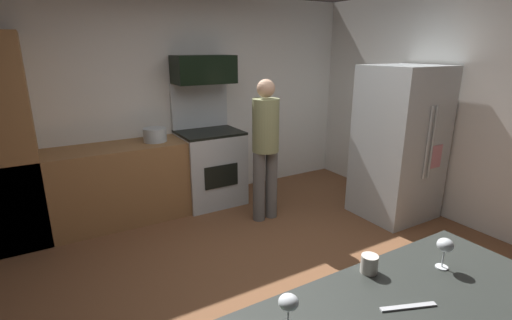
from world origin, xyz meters
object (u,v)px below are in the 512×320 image
object	(u,v)px
wine_glass_mid	(288,304)
stock_pot	(155,135)
oven_range	(210,164)
wine_glass_near	(445,246)
refrigerator	(399,143)
person_cook	(265,144)
mug_coffee	(369,264)
microwave	(204,69)

from	to	relation	value
wine_glass_mid	stock_pot	bearing A→B (deg)	82.76
oven_range	wine_glass_near	world-z (taller)	oven_range
refrigerator	person_cook	size ratio (longest dim) A/B	1.09
mug_coffee	stock_pot	distance (m)	3.16
wine_glass_mid	stock_pot	xyz separation A→B (m)	(0.42, 3.28, -0.04)
refrigerator	mug_coffee	distance (m)	2.84
person_cook	stock_pot	world-z (taller)	person_cook
oven_range	stock_pot	distance (m)	0.82
wine_glass_mid	mug_coffee	size ratio (longest dim) A/B	1.80
wine_glass_near	stock_pot	world-z (taller)	wine_glass_near
refrigerator	wine_glass_mid	world-z (taller)	refrigerator
wine_glass_mid	refrigerator	bearing A→B (deg)	32.34
mug_coffee	stock_pot	xyz separation A→B (m)	(-0.15, 3.16, 0.03)
oven_range	microwave	distance (m)	1.19
person_cook	stock_pot	bearing A→B (deg)	142.00
stock_pot	wine_glass_mid	bearing A→B (deg)	-97.24
person_cook	oven_range	bearing A→B (deg)	113.60
wine_glass_near	person_cook	bearing A→B (deg)	78.08
wine_glass_mid	mug_coffee	distance (m)	0.59
refrigerator	mug_coffee	world-z (taller)	refrigerator
person_cook	microwave	bearing A→B (deg)	111.53
wine_glass_near	microwave	bearing A→B (deg)	86.89
wine_glass_near	mug_coffee	xyz separation A→B (m)	(-0.34, 0.16, -0.07)
microwave	wine_glass_mid	bearing A→B (deg)	-108.02
refrigerator	wine_glass_near	world-z (taller)	refrigerator
person_cook	wine_glass_mid	size ratio (longest dim) A/B	10.11
person_cook	wine_glass_near	world-z (taller)	person_cook
microwave	mug_coffee	xyz separation A→B (m)	(-0.53, -3.24, -0.75)
refrigerator	wine_glass_near	xyz separation A→B (m)	(-1.95, -1.84, 0.13)
stock_pot	wine_glass_near	bearing A→B (deg)	-81.56
refrigerator	mug_coffee	xyz separation A→B (m)	(-2.29, -1.69, 0.06)
microwave	stock_pot	xyz separation A→B (m)	(-0.68, -0.08, -0.72)
microwave	wine_glass_mid	distance (m)	3.60
person_cook	mug_coffee	world-z (taller)	person_cook
wine_glass_mid	stock_pot	world-z (taller)	wine_glass_mid
refrigerator	mug_coffee	bearing A→B (deg)	-143.63
refrigerator	wine_glass_mid	bearing A→B (deg)	-147.66
stock_pot	person_cook	bearing A→B (deg)	-38.00
wine_glass_near	stock_pot	size ratio (longest dim) A/B	0.60
wine_glass_mid	microwave	bearing A→B (deg)	71.98
person_cook	wine_glass_mid	world-z (taller)	person_cook
wine_glass_near	wine_glass_mid	distance (m)	0.91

